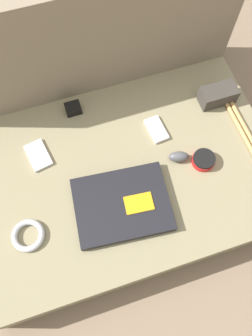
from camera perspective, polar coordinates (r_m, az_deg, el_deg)
name	(u,v)px	position (r m, az deg, el deg)	size (l,w,h in m)	color
ground_plane	(126,185)	(1.25, 0.00, -3.04)	(8.00, 8.00, 0.00)	#7A6651
couch_seat	(126,178)	(1.18, 0.00, -1.80)	(1.04, 0.70, 0.15)	#847A5B
couch_backrest	(87,45)	(1.24, -6.86, 20.55)	(1.04, 0.20, 0.57)	#7F705B
laptop	(122,204)	(1.06, -0.67, -6.37)	(0.32, 0.26, 0.03)	black
computer_mouse	(179,157)	(1.13, 9.18, 1.95)	(0.08, 0.05, 0.04)	#4C4C51
speaker_puck	(204,160)	(1.14, 13.35, 1.38)	(0.08, 0.08, 0.03)	red
phone_silver	(156,129)	(1.18, 5.31, 6.69)	(0.06, 0.10, 0.01)	silver
phone_black	(38,155)	(1.17, -15.05, 2.16)	(0.08, 0.12, 0.01)	silver
camera_pouch	(218,95)	(1.27, 15.68, 12.14)	(0.13, 0.07, 0.06)	#38332D
charger_brick	(73,108)	(1.22, -9.19, 10.20)	(0.06, 0.04, 0.04)	black
cable_coil	(28,235)	(1.08, -16.69, -11.18)	(0.10, 0.10, 0.02)	#B2B2B7
drumstick_pair	(241,126)	(1.25, 19.42, 6.97)	(0.04, 0.35, 0.02)	tan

